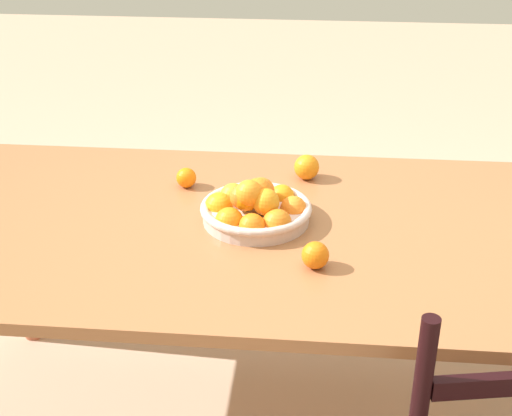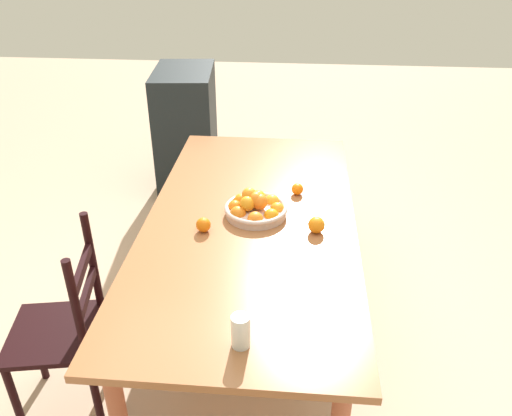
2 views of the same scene
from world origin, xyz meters
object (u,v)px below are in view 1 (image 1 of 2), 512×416
Objects in this scene: fruit_bowl at (255,207)px; orange_loose_2 at (307,167)px; orange_loose_1 at (315,255)px; orange_loose_0 at (186,178)px; dining_table at (268,249)px.

fruit_bowl is 0.33m from orange_loose_2.
orange_loose_2 is at bearing -114.29° from fruit_bowl.
orange_loose_2 is at bearing -85.99° from orange_loose_1.
orange_loose_1 is at bearing 132.97° from orange_loose_0.
orange_loose_1 is at bearing 127.00° from fruit_bowl.
orange_loose_1 is (-0.14, 0.21, 0.11)m from dining_table.
orange_loose_1 is at bearing 122.64° from dining_table.
orange_loose_1 is (-0.17, 0.23, -0.01)m from fruit_bowl.
fruit_bowl is 4.50× the size of orange_loose_1.
orange_loose_1 is at bearing 94.01° from orange_loose_2.
orange_loose_0 is 0.78× the size of orange_loose_2.
orange_loose_1 reaches higher than dining_table.
orange_loose_0 is (0.23, -0.21, -0.01)m from fruit_bowl.
fruit_bowl is at bearing 138.50° from orange_loose_0.
dining_table is at bearing -57.36° from orange_loose_1.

